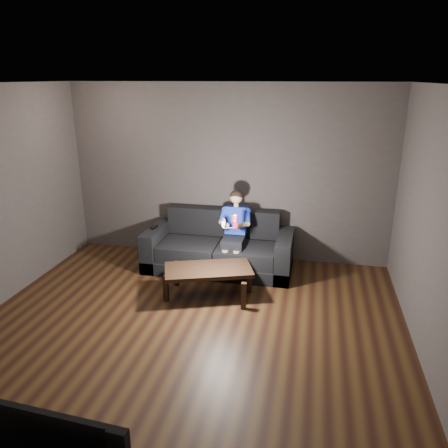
# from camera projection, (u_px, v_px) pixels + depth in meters

# --- Properties ---
(floor) EXTENTS (5.00, 5.00, 0.00)m
(floor) POSITION_uv_depth(u_px,v_px,m) (182.00, 339.00, 4.84)
(floor) COLOR black
(floor) RESTS_ON ground
(back_wall) EXTENTS (5.00, 0.04, 2.70)m
(back_wall) POSITION_uv_depth(u_px,v_px,m) (227.00, 173.00, 6.72)
(back_wall) COLOR #3E3735
(back_wall) RESTS_ON ground
(front_wall) EXTENTS (5.00, 0.04, 2.70)m
(front_wall) POSITION_uv_depth(u_px,v_px,m) (20.00, 388.00, 2.09)
(front_wall) COLOR #3E3735
(front_wall) RESTS_ON ground
(right_wall) EXTENTS (0.04, 5.00, 2.70)m
(right_wall) POSITION_uv_depth(u_px,v_px,m) (444.00, 243.00, 3.92)
(right_wall) COLOR #3E3735
(right_wall) RESTS_ON ground
(ceiling) EXTENTS (5.00, 5.00, 0.02)m
(ceiling) POSITION_uv_depth(u_px,v_px,m) (173.00, 84.00, 3.97)
(ceiling) COLOR silver
(ceiling) RESTS_ON back_wall
(sofa) EXTENTS (2.18, 0.94, 0.84)m
(sofa) POSITION_uv_depth(u_px,v_px,m) (219.00, 251.00, 6.58)
(sofa) COLOR black
(sofa) RESTS_ON floor
(child) EXTENTS (0.46, 0.56, 1.12)m
(child) POSITION_uv_depth(u_px,v_px,m) (235.00, 225.00, 6.34)
(child) COLOR black
(child) RESTS_ON sofa
(wii_remote_red) EXTENTS (0.05, 0.07, 0.19)m
(wii_remote_red) POSITION_uv_depth(u_px,v_px,m) (235.00, 221.00, 5.85)
(wii_remote_red) COLOR red
(wii_remote_red) RESTS_ON child
(nunchuk_white) EXTENTS (0.06, 0.09, 0.14)m
(nunchuk_white) POSITION_uv_depth(u_px,v_px,m) (224.00, 223.00, 5.90)
(nunchuk_white) COLOR silver
(nunchuk_white) RESTS_ON child
(wii_remote_black) EXTENTS (0.05, 0.16, 0.03)m
(wii_remote_black) POSITION_uv_depth(u_px,v_px,m) (155.00, 227.00, 6.59)
(wii_remote_black) COLOR black
(wii_remote_black) RESTS_ON sofa
(coffee_table) EXTENTS (1.24, 0.90, 0.41)m
(coffee_table) POSITION_uv_depth(u_px,v_px,m) (208.00, 272.00, 5.68)
(coffee_table) COLOR black
(coffee_table) RESTS_ON floor
(tv) EXTENTS (1.01, 0.20, 0.58)m
(tv) POSITION_uv_depth(u_px,v_px,m) (60.00, 440.00, 2.48)
(tv) COLOR black
(tv) RESTS_ON media_console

